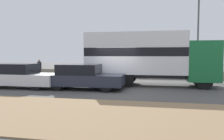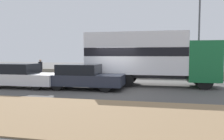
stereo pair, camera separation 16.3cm
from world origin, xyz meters
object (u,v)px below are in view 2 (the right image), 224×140
object	(u,v)px
car_hatchback	(83,77)
car_sedan_second	(20,76)
street_lamp	(199,28)
pedestrian	(40,68)
box_truck	(147,56)

from	to	relation	value
car_hatchback	car_sedan_second	bearing A→B (deg)	-176.75
street_lamp	pedestrian	world-z (taller)	street_lamp
car_hatchback	car_sedan_second	xyz separation A→B (m)	(-4.01, -0.23, -0.01)
street_lamp	car_sedan_second	world-z (taller)	street_lamp
box_truck	car_hatchback	world-z (taller)	box_truck
box_truck	pedestrian	distance (m)	9.84
street_lamp	pedestrian	bearing A→B (deg)	-174.59
street_lamp	car_hatchback	distance (m)	10.45
car_hatchback	car_sedan_second	size ratio (longest dim) A/B	1.00
box_truck	car_sedan_second	bearing A→B (deg)	-161.59
street_lamp	car_hatchback	bearing A→B (deg)	-139.62
car_hatchback	pedestrian	bearing A→B (deg)	138.12
car_hatchback	street_lamp	bearing A→B (deg)	40.38
pedestrian	car_sedan_second	bearing A→B (deg)	-72.24
box_truck	pedestrian	world-z (taller)	box_truck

